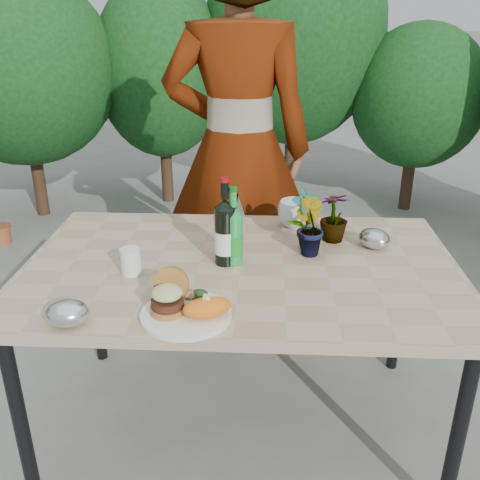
{
  "coord_description": "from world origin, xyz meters",
  "views": [
    {
      "loc": [
        0.09,
        -1.77,
        1.62
      ],
      "look_at": [
        0.0,
        -0.08,
        0.88
      ],
      "focal_mm": 40.0,
      "sensor_mm": 36.0,
      "label": 1
    }
  ],
  "objects_px": {
    "patio_table": "(241,277)",
    "dinner_plate": "(186,315)",
    "wine_bottle": "(225,233)",
    "person": "(238,150)"
  },
  "relations": [
    {
      "from": "wine_bottle",
      "to": "person",
      "type": "height_order",
      "value": "person"
    },
    {
      "from": "patio_table",
      "to": "person",
      "type": "relative_size",
      "value": 0.81
    },
    {
      "from": "wine_bottle",
      "to": "person",
      "type": "xyz_separation_m",
      "value": [
        0.01,
        0.76,
        0.11
      ]
    },
    {
      "from": "patio_table",
      "to": "dinner_plate",
      "type": "xyz_separation_m",
      "value": [
        -0.15,
        -0.38,
        0.06
      ]
    },
    {
      "from": "patio_table",
      "to": "dinner_plate",
      "type": "height_order",
      "value": "dinner_plate"
    },
    {
      "from": "patio_table",
      "to": "dinner_plate",
      "type": "bearing_deg",
      "value": -111.71
    },
    {
      "from": "wine_bottle",
      "to": "person",
      "type": "relative_size",
      "value": 0.17
    },
    {
      "from": "patio_table",
      "to": "dinner_plate",
      "type": "distance_m",
      "value": 0.41
    },
    {
      "from": "patio_table",
      "to": "person",
      "type": "xyz_separation_m",
      "value": [
        -0.05,
        0.76,
        0.29
      ]
    },
    {
      "from": "dinner_plate",
      "to": "person",
      "type": "xyz_separation_m",
      "value": [
        0.1,
        1.14,
        0.23
      ]
    }
  ]
}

